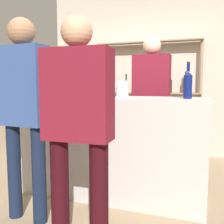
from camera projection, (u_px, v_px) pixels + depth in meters
The scene contains 14 objects.
ground_plane at pixel (112, 193), 2.83m from camera, with size 16.00×16.00×0.00m, color #9E8466.
bar_counter at pixel (112, 146), 2.78m from camera, with size 1.93×0.65×1.04m, color #B7B2AD.
back_wall at pixel (150, 71), 4.49m from camera, with size 3.53×0.12×2.80m, color #B2A899.
back_shelf at pixel (148, 82), 4.34m from camera, with size 1.73×0.18×1.87m.
counter_bottle_0 at pixel (101, 86), 2.57m from camera, with size 0.09×0.09×0.32m.
counter_bottle_1 at pixel (188, 84), 2.42m from camera, with size 0.08×0.08×0.35m.
counter_bottle_2 at pixel (90, 84), 3.03m from camera, with size 0.09×0.09×0.35m.
counter_bottle_3 at pixel (76, 83), 2.67m from camera, with size 0.09×0.09×0.35m.
wine_glass at pixel (116, 85), 2.86m from camera, with size 0.08×0.08×0.17m.
ice_bucket at pixel (59, 87), 3.03m from camera, with size 0.20×0.20×0.21m.
cork_jar at pixel (122, 89), 2.74m from camera, with size 0.13×0.13×0.17m.
server_behind_counter at pixel (151, 94), 3.46m from camera, with size 0.48×0.23×1.79m.
customer_left at pixel (24, 103), 2.18m from camera, with size 0.42×0.22×1.71m.
customer_center at pixel (78, 117), 1.80m from camera, with size 0.48×0.23×1.63m.
Camera 1 is at (0.92, -2.56, 1.18)m, focal length 42.00 mm.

